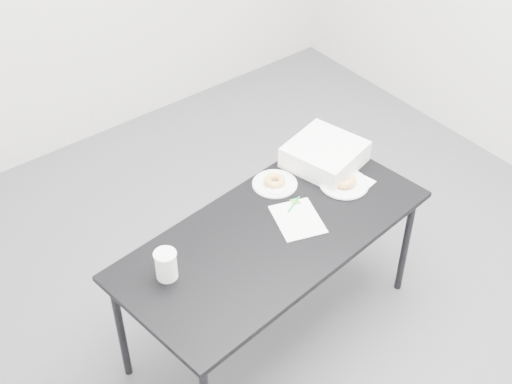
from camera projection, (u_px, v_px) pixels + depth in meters
floor at (277, 310)px, 3.76m from camera, size 4.00×4.00×0.00m
table at (273, 240)px, 3.26m from camera, size 1.56×0.87×0.68m
scorecard at (298, 219)px, 3.29m from camera, size 0.27×0.31×0.00m
logo_patch at (295, 202)px, 3.38m from camera, size 0.05×0.05×0.00m
pen at (294, 204)px, 3.36m from camera, size 0.11×0.06×0.01m
napkin at (352, 183)px, 3.49m from camera, size 0.20×0.20×0.00m
plate_near at (344, 184)px, 3.48m from camera, size 0.24×0.24×0.01m
donut_near at (344, 180)px, 3.46m from camera, size 0.12×0.12×0.04m
plate_far at (275, 184)px, 3.48m from camera, size 0.22×0.22×0.01m
donut_far at (275, 181)px, 3.47m from camera, size 0.12×0.12×0.03m
coffee_cup at (166, 265)px, 2.98m from camera, size 0.09×0.09×0.14m
cup_lid at (277, 189)px, 3.45m from camera, size 0.09×0.09×0.01m
bakery_box at (325, 154)px, 3.58m from camera, size 0.41×0.41×0.11m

